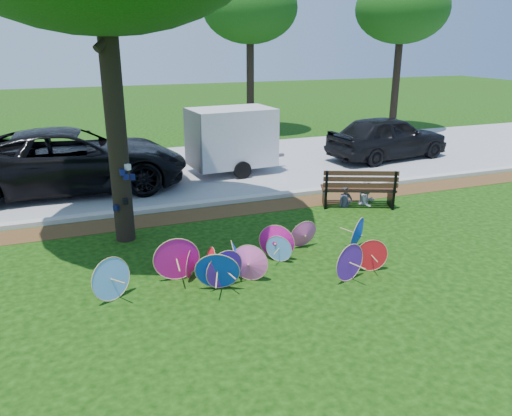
% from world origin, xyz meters
% --- Properties ---
extents(ground, '(90.00, 90.00, 0.00)m').
position_xyz_m(ground, '(0.00, 0.00, 0.00)').
color(ground, black).
rests_on(ground, ground).
extents(mulch_strip, '(90.00, 1.00, 0.01)m').
position_xyz_m(mulch_strip, '(0.00, 4.50, 0.01)').
color(mulch_strip, '#472D16').
rests_on(mulch_strip, ground).
extents(curb, '(90.00, 0.30, 0.12)m').
position_xyz_m(curb, '(0.00, 5.20, 0.06)').
color(curb, '#B7B5AD').
rests_on(curb, ground).
extents(street, '(90.00, 8.00, 0.01)m').
position_xyz_m(street, '(0.00, 9.35, 0.01)').
color(street, gray).
rests_on(street, ground).
extents(parasol_pile, '(6.11, 2.03, 0.91)m').
position_xyz_m(parasol_pile, '(-0.15, 0.66, 0.39)').
color(parasol_pile, '#64AAFC').
rests_on(parasol_pile, ground).
extents(black_van, '(6.98, 3.48, 1.90)m').
position_xyz_m(black_van, '(-3.16, 8.11, 0.95)').
color(black_van, black).
rests_on(black_van, ground).
extents(dark_pickup, '(5.17, 2.62, 1.69)m').
position_xyz_m(dark_pickup, '(8.36, 8.34, 0.84)').
color(dark_pickup, black).
rests_on(dark_pickup, ground).
extents(cargo_trailer, '(2.89, 1.96, 2.53)m').
position_xyz_m(cargo_trailer, '(2.02, 8.38, 1.27)').
color(cargo_trailer, silver).
rests_on(cargo_trailer, ground).
extents(park_bench, '(2.21, 1.52, 1.08)m').
position_xyz_m(park_bench, '(4.17, 3.68, 0.54)').
color(park_bench, black).
rests_on(park_bench, ground).
extents(person_left, '(0.42, 0.28, 1.14)m').
position_xyz_m(person_left, '(3.82, 3.73, 0.57)').
color(person_left, '#3C3D51').
rests_on(person_left, ground).
extents(person_right, '(0.77, 0.69, 1.29)m').
position_xyz_m(person_right, '(4.52, 3.73, 0.65)').
color(person_right, silver).
rests_on(person_right, ground).
extents(bg_trees, '(25.22, 6.55, 7.40)m').
position_xyz_m(bg_trees, '(2.96, 14.81, 5.77)').
color(bg_trees, black).
rests_on(bg_trees, ground).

